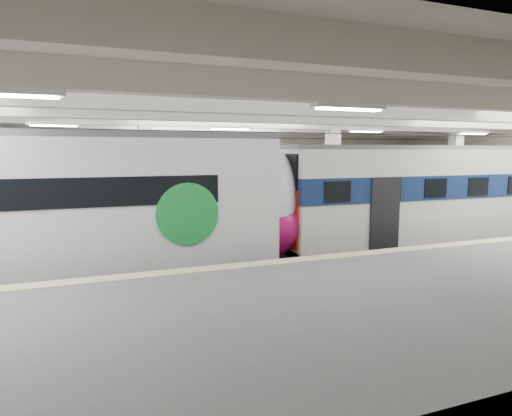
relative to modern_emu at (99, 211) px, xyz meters
name	(u,v)px	position (x,y,z in m)	size (l,w,h in m)	color
station_hall	(268,179)	(4.77, -1.74, 0.97)	(36.00, 24.00, 5.75)	black
modern_emu	(99,211)	(0.00, 0.00, 0.00)	(14.45, 2.98, 4.63)	white
older_rer	(428,197)	(12.41, 0.00, -0.03)	(12.91, 2.85, 4.28)	silver
far_train	(11,195)	(-3.19, 5.50, 0.09)	(14.48, 3.23, 4.59)	white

